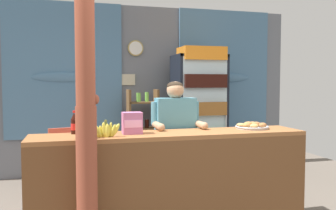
% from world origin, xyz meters
% --- Properties ---
extents(ground_plane, '(7.47, 7.47, 0.00)m').
position_xyz_m(ground_plane, '(0.00, 1.15, 0.00)').
color(ground_plane, '#665B51').
extents(back_wall_curtained, '(5.31, 0.22, 2.72)m').
position_xyz_m(back_wall_curtained, '(0.02, 2.92, 1.41)').
color(back_wall_curtained, slate).
rests_on(back_wall_curtained, ground).
extents(stall_counter, '(2.68, 0.50, 0.98)m').
position_xyz_m(stall_counter, '(-0.12, 0.30, 0.59)').
color(stall_counter, '#935B33').
rests_on(stall_counter, ground).
extents(timber_post, '(0.19, 0.17, 2.56)m').
position_xyz_m(timber_post, '(-0.95, -0.02, 1.23)').
color(timber_post, brown).
rests_on(timber_post, ground).
extents(drink_fridge, '(0.78, 0.64, 2.01)m').
position_xyz_m(drink_fridge, '(0.86, 2.29, 1.10)').
color(drink_fridge, black).
rests_on(drink_fridge, ground).
extents(bottle_shelf_rack, '(0.48, 0.28, 1.37)m').
position_xyz_m(bottle_shelf_rack, '(0.01, 2.55, 0.71)').
color(bottle_shelf_rack, brown).
rests_on(bottle_shelf_rack, ground).
extents(plastic_lawn_chair, '(0.53, 0.53, 0.86)m').
position_xyz_m(plastic_lawn_chair, '(-1.14, 1.96, 0.49)').
color(plastic_lawn_chair, '#E5563D').
rests_on(plastic_lawn_chair, ground).
extents(shopkeeper, '(0.54, 0.42, 1.48)m').
position_xyz_m(shopkeeper, '(0.03, 0.80, 0.94)').
color(shopkeeper, '#28282D').
rests_on(shopkeeper, ground).
extents(soda_bottle_orange_soda, '(0.09, 0.09, 0.30)m').
position_xyz_m(soda_bottle_orange_soda, '(-0.99, 0.24, 1.11)').
color(soda_bottle_orange_soda, orange).
rests_on(soda_bottle_orange_soda, stall_counter).
extents(soda_bottle_cola, '(0.06, 0.06, 0.22)m').
position_xyz_m(soda_bottle_cola, '(-1.04, 0.56, 1.08)').
color(soda_bottle_cola, black).
rests_on(soda_bottle_cola, stall_counter).
extents(snack_box_wafer, '(0.18, 0.14, 0.21)m').
position_xyz_m(snack_box_wafer, '(-0.51, 0.43, 1.09)').
color(snack_box_wafer, '#B76699').
rests_on(snack_box_wafer, stall_counter).
extents(pastry_tray, '(0.35, 0.35, 0.07)m').
position_xyz_m(pastry_tray, '(0.79, 0.48, 1.01)').
color(pastry_tray, '#BCBCC1').
rests_on(pastry_tray, stall_counter).
extents(banana_bunch, '(0.27, 0.06, 0.16)m').
position_xyz_m(banana_bunch, '(-0.77, 0.28, 1.04)').
color(banana_bunch, '#DBCC42').
rests_on(banana_bunch, stall_counter).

